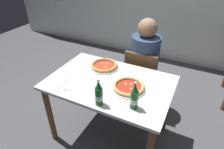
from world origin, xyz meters
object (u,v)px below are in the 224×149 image
beer_bottle_center (99,94)px  napkin_with_cutlery (66,83)px  chair_behind_table (142,77)px  pizza_margherita_near (129,87)px  pizza_marinara_far (104,66)px  diner_seated (143,68)px  dining_table_main (110,91)px  beer_bottle_left (134,97)px

beer_bottle_center → napkin_with_cutlery: size_ratio=1.18×
chair_behind_table → pizza_margherita_near: chair_behind_table is taller
pizza_marinara_far → beer_bottle_center: beer_bottle_center is taller
chair_behind_table → pizza_marinara_far: chair_behind_table is taller
diner_seated → pizza_marinara_far: bearing=-125.1°
napkin_with_cutlery → dining_table_main: bearing=31.9°
pizza_margherita_near → pizza_marinara_far: (-0.39, 0.24, 0.00)m
pizza_marinara_far → beer_bottle_left: size_ratio=1.28×
beer_bottle_left → pizza_marinara_far: bearing=138.7°
beer_bottle_left → napkin_with_cutlery: size_ratio=1.18×
pizza_margherita_near → beer_bottle_center: bearing=-114.6°
beer_bottle_left → napkin_with_cutlery: (-0.69, 0.02, -0.10)m
pizza_marinara_far → beer_bottle_left: bearing=-41.3°
beer_bottle_left → diner_seated: bearing=102.6°
dining_table_main → diner_seated: 0.68m
diner_seated → pizza_margherita_near: (0.07, -0.69, 0.19)m
dining_table_main → diner_seated: size_ratio=0.99×
pizza_marinara_far → beer_bottle_left: 0.69m
diner_seated → beer_bottle_left: bearing=-77.4°
pizza_marinara_far → beer_bottle_center: bearing=-65.5°
chair_behind_table → napkin_with_cutlery: size_ratio=4.06×
diner_seated → beer_bottle_center: size_ratio=4.89×
diner_seated → dining_table_main: bearing=-101.8°
diner_seated → napkin_with_cutlery: size_ratio=5.77×
pizza_margherita_near → beer_bottle_left: bearing=-58.3°
chair_behind_table → beer_bottle_center: size_ratio=3.44×
dining_table_main → chair_behind_table: bearing=77.2°
dining_table_main → napkin_with_cutlery: 0.43m
beer_bottle_center → napkin_with_cutlery: 0.45m
dining_table_main → chair_behind_table: chair_behind_table is taller
pizza_marinara_far → dining_table_main: bearing=-50.4°
pizza_margherita_near → napkin_with_cutlery: pizza_margherita_near is taller
dining_table_main → pizza_margherita_near: (0.21, -0.03, 0.13)m
pizza_margherita_near → diner_seated: bearing=95.8°
pizza_margherita_near → napkin_with_cutlery: size_ratio=1.52×
beer_bottle_center → chair_behind_table: bearing=85.8°
diner_seated → beer_bottle_center: 1.03m
chair_behind_table → beer_bottle_center: 1.01m
chair_behind_table → pizza_marinara_far: bearing=50.9°
pizza_marinara_far → napkin_with_cutlery: size_ratio=1.51×
dining_table_main → napkin_with_cutlery: (-0.35, -0.22, 0.12)m
chair_behind_table → beer_bottle_left: size_ratio=3.44×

